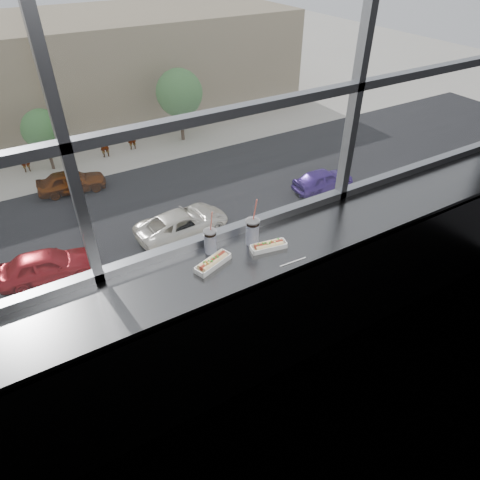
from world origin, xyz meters
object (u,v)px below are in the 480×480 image
car_far_b (70,178)px  car_near_d (182,220)px  soda_cup_right (252,231)px  pedestrian_b (24,159)px  soda_cup_left (210,240)px  car_near_e (324,176)px  tree_right (179,93)px  car_near_c (45,261)px  pedestrian_d (131,136)px  hotdog_tray_left (213,262)px  tree_center (43,130)px  hotdog_tray_right (269,246)px  pedestrian_c (104,143)px  wrapper (201,272)px  loose_straw (293,262)px

car_far_b → car_near_d: (4.11, -8.00, 0.02)m
car_far_b → car_near_d: 8.99m
soda_cup_right → pedestrian_b: size_ratio=0.19×
soda_cup_left → car_near_e: size_ratio=0.06×
car_near_e → soda_cup_left: bearing=137.3°
soda_cup_right → car_far_b: 26.70m
tree_right → car_far_b: bearing=-157.3°
car_near_c → pedestrian_d: pedestrian_d is taller
hotdog_tray_left → pedestrian_d: 31.55m
hotdog_tray_left → tree_center: (1.61, 28.25, -9.23)m
hotdog_tray_right → tree_right: hotdog_tray_right is taller
pedestrian_c → pedestrian_d: 2.19m
pedestrian_d → pedestrian_b: pedestrian_d is taller
soda_cup_left → pedestrian_d: size_ratio=0.16×
pedestrian_c → wrapper: bearing=79.0°
tree_right → car_near_d: bearing=-114.4°
soda_cup_right → car_near_d: (5.83, 16.17, -11.18)m
loose_straw → wrapper: size_ratio=2.39×
hotdog_tray_left → pedestrian_b: hotdog_tray_left is taller
hotdog_tray_left → tree_center: bearing=67.6°
car_far_b → car_near_d: car_near_d is taller
car_near_c → pedestrian_b: bearing=3.3°
wrapper → pedestrian_c: wrapper is taller
tree_center → pedestrian_d: bearing=3.1°
soda_cup_left → car_near_d: size_ratio=0.06×
hotdog_tray_right → pedestrian_d: 31.48m
pedestrian_b → pedestrian_c: bearing=-4.9°
hotdog_tray_right → car_near_c: (-1.32, 16.29, -11.04)m
wrapper → pedestrian_d: bearing=75.0°
car_near_e → car_far_b: car_far_b is taller
wrapper → tree_right: (11.73, 28.28, -8.37)m
wrapper → tree_right: size_ratio=0.02×
car_near_e → tree_center: tree_center is taller
car_near_c → pedestrian_d: 14.95m
hotdog_tray_left → wrapper: 0.11m
soda_cup_right → loose_straw: bearing=-69.7°
pedestrian_b → hotdog_tray_left: bearing=-90.0°
hotdog_tray_left → car_near_e: bearing=26.3°
hotdog_tray_left → tree_center: 29.76m
hotdog_tray_right → car_near_d: hotdog_tray_right is taller
soda_cup_left → pedestrian_d: (7.50, 28.43, -11.11)m
car_near_e → tree_right: (-4.40, 12.00, 2.75)m
car_near_c → tree_right: bearing=-38.9°
car_near_e → car_near_c: (-16.93, 0.00, 0.09)m
soda_cup_left → tree_right: 31.55m
pedestrian_c → hotdog_tray_left: bearing=79.2°
hotdog_tray_left → car_far_b: bearing=66.0°
loose_straw → wrapper: bearing=162.9°
soda_cup_right → tree_center: size_ratio=0.09×
tree_center → soda_cup_right: bearing=-92.6°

